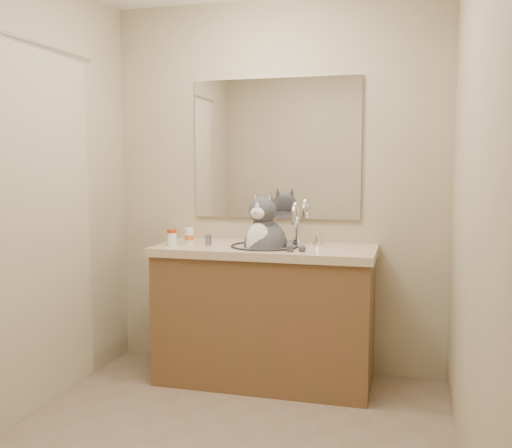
% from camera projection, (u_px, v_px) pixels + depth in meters
% --- Properties ---
extents(room, '(2.22, 2.52, 2.42)m').
position_uv_depth(room, '(213.00, 197.00, 2.53)').
color(room, '#87705D').
rests_on(room, ground).
extents(vanity, '(1.34, 0.59, 1.12)m').
position_uv_depth(vanity, '(265.00, 311.00, 3.53)').
color(vanity, brown).
rests_on(vanity, ground).
extents(mirror, '(1.10, 0.02, 0.90)m').
position_uv_depth(mirror, '(276.00, 149.00, 3.69)').
color(mirror, white).
rests_on(mirror, room).
extents(shower_curtain, '(0.02, 1.30, 1.93)m').
position_uv_depth(shower_curtain, '(26.00, 226.00, 2.91)').
color(shower_curtain, beige).
rests_on(shower_curtain, ground).
extents(cat, '(0.38, 0.38, 0.54)m').
position_uv_depth(cat, '(265.00, 244.00, 3.46)').
color(cat, '#444449').
rests_on(cat, vanity).
extents(pill_bottle_redcap, '(0.07, 0.07, 0.10)m').
position_uv_depth(pill_bottle_redcap, '(172.00, 237.00, 3.52)').
color(pill_bottle_redcap, white).
rests_on(pill_bottle_redcap, vanity).
extents(pill_bottle_orange, '(0.08, 0.08, 0.10)m').
position_uv_depth(pill_bottle_orange, '(189.00, 236.00, 3.59)').
color(pill_bottle_orange, white).
rests_on(pill_bottle_orange, vanity).
extents(grey_canister, '(0.05, 0.05, 0.07)m').
position_uv_depth(grey_canister, '(208.00, 240.00, 3.53)').
color(grey_canister, slate).
rests_on(grey_canister, vanity).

